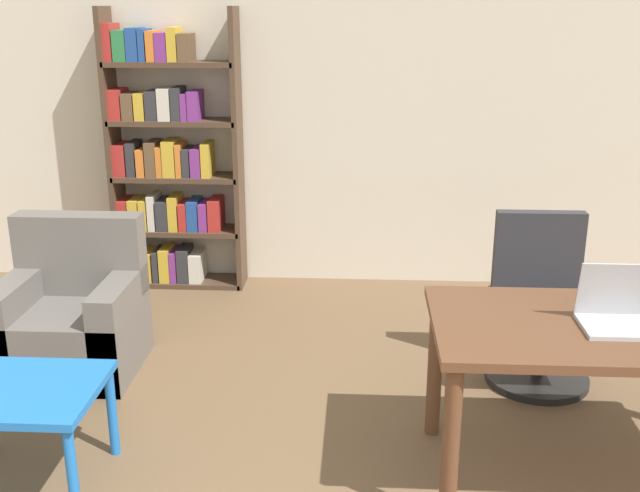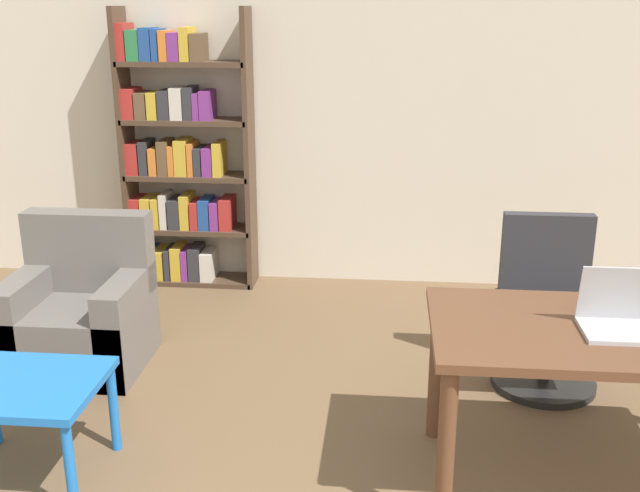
{
  "view_description": "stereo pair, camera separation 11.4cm",
  "coord_description": "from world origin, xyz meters",
  "px_view_note": "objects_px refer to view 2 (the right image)",
  "views": [
    {
      "loc": [
        -0.08,
        -0.89,
        1.99
      ],
      "look_at": [
        -0.26,
        2.21,
        1.0
      ],
      "focal_mm": 42.0,
      "sensor_mm": 36.0,
      "label": 1
    },
    {
      "loc": [
        0.03,
        -0.88,
        1.99
      ],
      "look_at": [
        -0.26,
        2.21,
        1.0
      ],
      "focal_mm": 42.0,
      "sensor_mm": 36.0,
      "label": 2
    }
  ],
  "objects_px": {
    "laptop": "(622,317)",
    "office_chair": "(547,312)",
    "bookshelf": "(179,163)",
    "armchair": "(81,317)",
    "desk": "(617,351)",
    "side_table_blue": "(23,396)"
  },
  "relations": [
    {
      "from": "office_chair",
      "to": "bookshelf",
      "type": "xyz_separation_m",
      "value": [
        -2.39,
        1.36,
        0.5
      ]
    },
    {
      "from": "side_table_blue",
      "to": "office_chair",
      "type": "bearing_deg",
      "value": 25.25
    },
    {
      "from": "armchair",
      "to": "bookshelf",
      "type": "xyz_separation_m",
      "value": [
        0.23,
        1.39,
        0.62
      ]
    },
    {
      "from": "desk",
      "to": "office_chair",
      "type": "distance_m",
      "value": 1.0
    },
    {
      "from": "laptop",
      "to": "side_table_blue",
      "type": "bearing_deg",
      "value": -176.59
    },
    {
      "from": "armchair",
      "to": "side_table_blue",
      "type": "bearing_deg",
      "value": -79.36
    },
    {
      "from": "office_chair",
      "to": "bookshelf",
      "type": "relative_size",
      "value": 0.46
    },
    {
      "from": "armchair",
      "to": "laptop",
      "type": "bearing_deg",
      "value": -19.51
    },
    {
      "from": "desk",
      "to": "armchair",
      "type": "height_order",
      "value": "armchair"
    },
    {
      "from": "laptop",
      "to": "bookshelf",
      "type": "xyz_separation_m",
      "value": [
        -2.46,
        2.35,
        0.11
      ]
    },
    {
      "from": "office_chair",
      "to": "laptop",
      "type": "bearing_deg",
      "value": -85.85
    },
    {
      "from": "side_table_blue",
      "to": "bookshelf",
      "type": "relative_size",
      "value": 0.33
    },
    {
      "from": "laptop",
      "to": "side_table_blue",
      "type": "relative_size",
      "value": 0.5
    },
    {
      "from": "office_chair",
      "to": "armchair",
      "type": "relative_size",
      "value": 1.07
    },
    {
      "from": "laptop",
      "to": "office_chair",
      "type": "xyz_separation_m",
      "value": [
        -0.07,
        0.99,
        -0.39
      ]
    },
    {
      "from": "side_table_blue",
      "to": "desk",
      "type": "bearing_deg",
      "value": 3.89
    },
    {
      "from": "armchair",
      "to": "desk",
      "type": "bearing_deg",
      "value": -19.09
    },
    {
      "from": "office_chair",
      "to": "bookshelf",
      "type": "distance_m",
      "value": 2.8
    },
    {
      "from": "laptop",
      "to": "desk",
      "type": "bearing_deg",
      "value": 79.18
    },
    {
      "from": "armchair",
      "to": "office_chair",
      "type": "bearing_deg",
      "value": 0.79
    },
    {
      "from": "laptop",
      "to": "office_chair",
      "type": "height_order",
      "value": "laptop"
    },
    {
      "from": "desk",
      "to": "armchair",
      "type": "relative_size",
      "value": 1.78
    }
  ]
}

